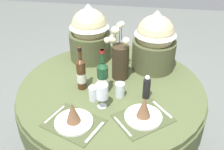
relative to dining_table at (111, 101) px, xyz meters
The scene contains 12 objects.
dining_table is the anchor object (origin of this frame).
place_setting_left 0.49m from the dining_table, 112.05° to the right, with size 0.41×0.37×0.16m.
place_setting_right 0.44m from the dining_table, 51.15° to the right, with size 0.43×0.42×0.16m.
flower_vase 0.34m from the dining_table, 72.80° to the left, with size 0.18×0.21×0.43m.
wine_bottle_left 0.34m from the dining_table, 167.31° to the right, with size 0.07×0.07×0.33m.
wine_bottle_centre 0.28m from the dining_table, 124.39° to the right, with size 0.08×0.08×0.34m.
wine_glass_left 0.35m from the dining_table, 96.40° to the right, with size 0.08×0.08×0.18m.
tumbler_near_left 0.27m from the dining_table, 120.20° to the right, with size 0.06×0.06×0.10m, color silver.
tumbler_mid 0.23m from the dining_table, 54.07° to the right, with size 0.07×0.07×0.11m, color silver.
pepper_mill 0.35m from the dining_table, 20.11° to the right, with size 0.05×0.05×0.18m.
gift_tub_back_left 0.62m from the dining_table, 120.85° to the left, with size 0.35×0.35×0.48m.
gift_tub_back_right 0.59m from the dining_table, 48.27° to the left, with size 0.35×0.35×0.49m.
Camera 1 is at (0.24, -1.59, 1.88)m, focal length 42.49 mm.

